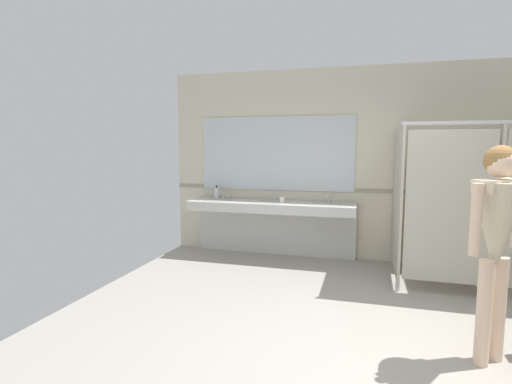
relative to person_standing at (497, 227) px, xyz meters
The scene contains 9 objects.
ground_plane 1.45m from the person_standing, behind, with size 6.29×6.26×0.10m, color #9E998E.
wall_back 2.92m from the person_standing, 107.68° to the left, with size 6.29×0.12×2.87m, color beige.
wall_back_tile_band 2.84m from the person_standing, 108.07° to the left, with size 6.29×0.01×0.06m, color #9E937F.
vanity_counter 3.44m from the person_standing, 133.53° to the left, with size 2.52×0.60×0.98m.
mirror_panel 3.61m from the person_standing, 131.16° to the left, with size 2.42×0.02×1.14m, color silver.
bathroom_stalls 1.88m from the person_standing, 77.29° to the left, with size 2.04×1.31×1.98m.
person_standing is the anchor object (origin of this frame).
soap_dispenser 4.18m from the person_standing, 142.16° to the left, with size 0.07×0.07×0.21m.
paper_cup 3.18m from the person_standing, 132.93° to the left, with size 0.07×0.07×0.09m, color white.
Camera 1 is at (-0.10, -3.21, 1.70)m, focal length 27.54 mm.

